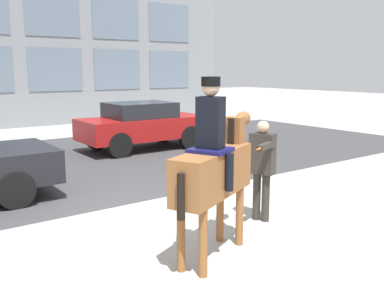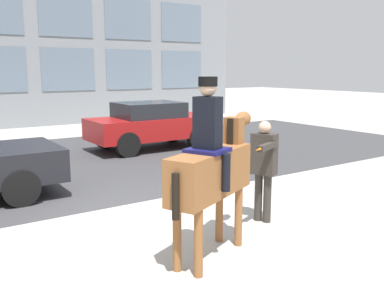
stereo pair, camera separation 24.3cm
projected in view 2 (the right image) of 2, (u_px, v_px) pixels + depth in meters
ground_plane at (136, 213)px, 7.54m from camera, size 80.00×80.00×0.00m
road_surface at (57, 164)px, 11.44m from camera, size 24.11×8.50×0.01m
mounted_horse_lead at (212, 167)px, 5.59m from camera, size 1.89×1.10×2.41m
pedestrian_bystander at (264, 164)px, 6.95m from camera, size 0.78×0.69×1.68m
street_car_far_lane at (151, 124)px, 13.51m from camera, size 3.95×1.83×1.49m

